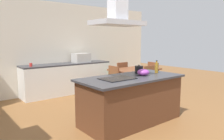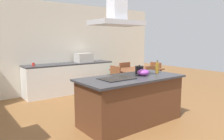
# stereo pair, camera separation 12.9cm
# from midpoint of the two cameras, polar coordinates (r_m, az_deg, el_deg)

# --- Properties ---
(ground) EXTENTS (16.00, 16.00, 0.00)m
(ground) POSITION_cam_midpoint_polar(r_m,az_deg,el_deg) (5.48, -5.00, -8.94)
(ground) COLOR brown
(wall_back) EXTENTS (7.20, 0.10, 2.70)m
(wall_back) POSITION_cam_midpoint_polar(r_m,az_deg,el_deg) (6.80, -13.02, 5.75)
(wall_back) COLOR beige
(wall_back) RESTS_ON ground
(kitchen_island) EXTENTS (2.07, 0.98, 0.90)m
(kitchen_island) POSITION_cam_midpoint_polar(r_m,az_deg,el_deg) (4.21, 5.91, -7.83)
(kitchen_island) COLOR #59331E
(kitchen_island) RESTS_ON ground
(cooktop) EXTENTS (0.60, 0.44, 0.01)m
(cooktop) POSITION_cam_midpoint_polar(r_m,az_deg,el_deg) (3.88, 2.22, -2.29)
(cooktop) COLOR black
(cooktop) RESTS_ON kitchen_island
(tea_kettle) EXTENTS (0.22, 0.17, 0.18)m
(tea_kettle) POSITION_cam_midpoint_polar(r_m,az_deg,el_deg) (4.53, 8.08, 0.09)
(tea_kettle) COLOR black
(tea_kettle) RESTS_ON kitchen_island
(olive_oil_bottle) EXTENTS (0.07, 0.07, 0.27)m
(olive_oil_bottle) POSITION_cam_midpoint_polar(r_m,az_deg,el_deg) (4.65, 12.71, 0.58)
(olive_oil_bottle) COLOR olive
(olive_oil_bottle) RESTS_ON kitchen_island
(mixing_bowl) EXTENTS (0.24, 0.24, 0.13)m
(mixing_bowl) POSITION_cam_midpoint_polar(r_m,az_deg,el_deg) (4.26, 9.16, -0.65)
(mixing_bowl) COLOR purple
(mixing_bowl) RESTS_ON kitchen_island
(back_counter) EXTENTS (2.71, 0.62, 0.90)m
(back_counter) POSITION_cam_midpoint_polar(r_m,az_deg,el_deg) (6.61, -10.50, -2.09)
(back_counter) COLOR silver
(back_counter) RESTS_ON ground
(countertop_microwave) EXTENTS (0.50, 0.38, 0.28)m
(countertop_microwave) POSITION_cam_midpoint_polar(r_m,az_deg,el_deg) (6.76, -7.00, 3.26)
(countertop_microwave) COLOR #B2AFAA
(countertop_microwave) RESTS_ON back_counter
(coffee_mug_red) EXTENTS (0.08, 0.08, 0.09)m
(coffee_mug_red) POSITION_cam_midpoint_polar(r_m,az_deg,el_deg) (6.07, -19.62, 1.39)
(coffee_mug_red) COLOR red
(coffee_mug_red) RESTS_ON back_counter
(dining_table) EXTENTS (1.40, 0.90, 0.75)m
(dining_table) POSITION_cam_midpoint_polar(r_m,az_deg,el_deg) (6.38, 7.25, -0.41)
(dining_table) COLOR brown
(dining_table) RESTS_ON ground
(chair_at_right_end) EXTENTS (0.42, 0.42, 0.89)m
(chair_at_right_end) POSITION_cam_midpoint_polar(r_m,az_deg,el_deg) (7.06, 12.56, -1.02)
(chair_at_right_end) COLOR #33934C
(chair_at_right_end) RESTS_ON ground
(chair_facing_back_wall) EXTENTS (0.42, 0.42, 0.89)m
(chair_facing_back_wall) POSITION_cam_midpoint_polar(r_m,az_deg,el_deg) (6.89, 3.37, -1.06)
(chair_facing_back_wall) COLOR #33934C
(chair_facing_back_wall) RESTS_ON ground
(chair_facing_island) EXTENTS (0.42, 0.42, 0.89)m
(chair_facing_island) POSITION_cam_midpoint_polar(r_m,az_deg,el_deg) (5.95, 11.69, -2.68)
(chair_facing_island) COLOR #33934C
(chair_facing_island) RESTS_ON ground
(chair_at_left_end) EXTENTS (0.42, 0.42, 0.89)m
(chair_at_left_end) POSITION_cam_midpoint_polar(r_m,az_deg,el_deg) (5.81, 0.72, -2.77)
(chair_at_left_end) COLOR #33934C
(chair_at_left_end) RESTS_ON ground
(range_hood) EXTENTS (0.90, 0.55, 0.78)m
(range_hood) POSITION_cam_midpoint_polar(r_m,az_deg,el_deg) (3.85, 2.32, 15.51)
(range_hood) COLOR #ADADB2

